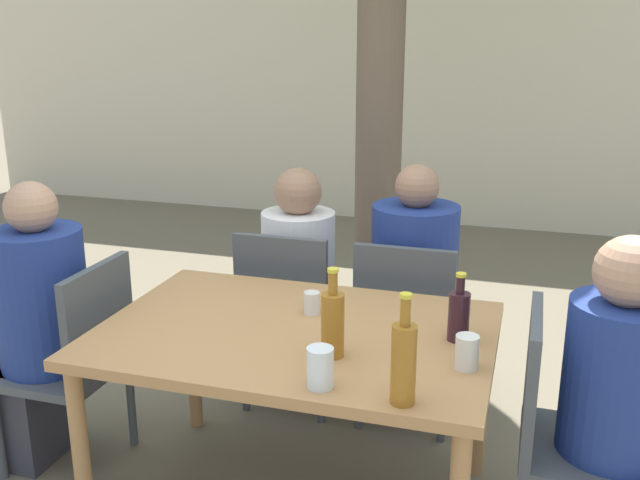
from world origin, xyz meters
The scene contains 16 objects.
cafe_building_wall centered at (0.00, 4.46, 1.40)m, with size 10.00×0.08×2.80m.
dining_table_front centered at (0.00, 0.00, 0.66)m, with size 1.41×0.97×0.74m.
patio_chair_0 centered at (-0.94, 0.00, 0.51)m, with size 0.44×0.44×0.90m.
patio_chair_1 centered at (0.94, 0.00, 0.51)m, with size 0.44×0.44×0.90m.
patio_chair_2 centered at (-0.28, 0.72, 0.51)m, with size 0.44×0.44×0.90m.
patio_chair_3 centered at (0.28, 0.72, 0.51)m, with size 0.44×0.44×0.90m.
person_seated_0 centered at (-1.17, 0.00, 0.55)m, with size 0.58×0.36×1.22m.
person_seated_1 centered at (1.17, 0.00, 0.53)m, with size 0.57×0.34×1.18m.
person_seated_2 centered at (-0.28, 0.95, 0.52)m, with size 0.35×0.58×1.16m.
person_seated_3 centered at (0.28, 0.94, 0.55)m, with size 0.40×0.60×1.21m.
amber_bottle_0 centered at (0.47, -0.41, 0.87)m, with size 0.07×0.07×0.34m.
amber_bottle_1 centered at (0.19, -0.17, 0.86)m, with size 0.08×0.08×0.30m.
wine_bottle_2 centered at (0.57, 0.07, 0.84)m, with size 0.07×0.07×0.25m.
drinking_glass_0 centered at (0.01, 0.16, 0.78)m, with size 0.06×0.06×0.09m.
drinking_glass_1 centered at (0.21, -0.39, 0.80)m, with size 0.08×0.08×0.13m.
drinking_glass_2 centered at (0.62, -0.14, 0.80)m, with size 0.08×0.08×0.11m.
Camera 1 is at (0.78, -2.24, 1.77)m, focal length 40.00 mm.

